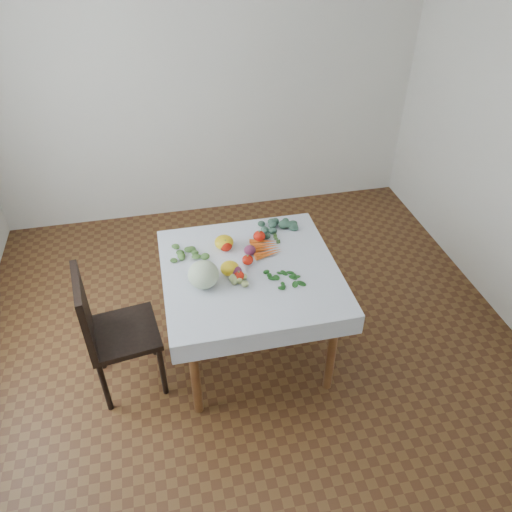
{
  "coord_description": "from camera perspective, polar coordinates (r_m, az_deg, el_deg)",
  "views": [
    {
      "loc": [
        -0.5,
        -2.45,
        2.8
      ],
      "look_at": [
        0.05,
        0.05,
        0.82
      ],
      "focal_mm": 35.0,
      "sensor_mm": 36.0,
      "label": 1
    }
  ],
  "objects": [
    {
      "name": "ground",
      "position": [
        3.75,
        -0.59,
        -10.52
      ],
      "size": [
        4.0,
        4.0,
        0.0
      ],
      "primitive_type": "plane",
      "color": "#57381B"
    },
    {
      "name": "back_wall",
      "position": [
        4.7,
        -6.03,
        19.63
      ],
      "size": [
        4.0,
        0.04,
        2.7
      ],
      "primitive_type": "cube",
      "color": "beige",
      "rests_on": "ground"
    },
    {
      "name": "table",
      "position": [
        3.29,
        -0.66,
        -2.91
      ],
      "size": [
        1.0,
        1.0,
        0.75
      ],
      "color": "brown",
      "rests_on": "ground"
    },
    {
      "name": "tablecloth",
      "position": [
        3.22,
        -0.67,
        -1.57
      ],
      "size": [
        1.12,
        1.12,
        0.01
      ],
      "primitive_type": "cube",
      "color": "white",
      "rests_on": "table"
    },
    {
      "name": "chair",
      "position": [
        3.27,
        -16.63,
        -7.81
      ],
      "size": [
        0.48,
        0.48,
        0.95
      ],
      "color": "black",
      "rests_on": "ground"
    },
    {
      "name": "cabbage",
      "position": [
        3.06,
        -6.03,
        -2.13
      ],
      "size": [
        0.24,
        0.24,
        0.17
      ],
      "primitive_type": "ellipsoid",
      "rotation": [
        0.0,
        0.0,
        -0.34
      ],
      "color": "beige",
      "rests_on": "tablecloth"
    },
    {
      "name": "tomato_a",
      "position": [
        3.37,
        -3.5,
        1.21
      ],
      "size": [
        0.1,
        0.1,
        0.08
      ],
      "primitive_type": "ellipsoid",
      "rotation": [
        0.0,
        0.0,
        -0.12
      ],
      "color": "red",
      "rests_on": "tablecloth"
    },
    {
      "name": "tomato_b",
      "position": [
        3.45,
        0.37,
        2.27
      ],
      "size": [
        0.09,
        0.09,
        0.07
      ],
      "primitive_type": "ellipsoid",
      "rotation": [
        0.0,
        0.0,
        0.01
      ],
      "color": "red",
      "rests_on": "tablecloth"
    },
    {
      "name": "tomato_c",
      "position": [
        3.25,
        -0.97,
        -0.45
      ],
      "size": [
        0.09,
        0.09,
        0.06
      ],
      "primitive_type": "ellipsoid",
      "rotation": [
        0.0,
        0.0,
        -0.2
      ],
      "color": "red",
      "rests_on": "tablecloth"
    },
    {
      "name": "tomato_d",
      "position": [
        3.13,
        -1.97,
        -2.29
      ],
      "size": [
        0.08,
        0.08,
        0.06
      ],
      "primitive_type": "ellipsoid",
      "rotation": [
        0.0,
        0.0,
        0.26
      ],
      "color": "red",
      "rests_on": "tablecloth"
    },
    {
      "name": "heirloom_back",
      "position": [
        3.39,
        -3.67,
        1.58
      ],
      "size": [
        0.14,
        0.14,
        0.09
      ],
      "primitive_type": "ellipsoid",
      "rotation": [
        0.0,
        0.0,
        0.05
      ],
      "color": "yellow",
      "rests_on": "tablecloth"
    },
    {
      "name": "heirloom_front",
      "position": [
        3.17,
        -3.02,
        -1.41
      ],
      "size": [
        0.14,
        0.14,
        0.09
      ],
      "primitive_type": "ellipsoid",
      "rotation": [
        0.0,
        0.0,
        0.17
      ],
      "color": "yellow",
      "rests_on": "tablecloth"
    },
    {
      "name": "onion_a",
      "position": [
        3.33,
        -0.71,
        0.68
      ],
      "size": [
        0.08,
        0.08,
        0.07
      ],
      "primitive_type": "ellipsoid",
      "rotation": [
        0.0,
        0.0,
        0.03
      ],
      "color": "#571835",
      "rests_on": "tablecloth"
    },
    {
      "name": "onion_b",
      "position": [
        3.15,
        -2.33,
        -1.79
      ],
      "size": [
        0.11,
        0.11,
        0.07
      ],
      "primitive_type": "ellipsoid",
      "rotation": [
        0.0,
        0.0,
        0.41
      ],
      "color": "#571835",
      "rests_on": "tablecloth"
    },
    {
      "name": "tomatillo_cluster",
      "position": [
        3.1,
        -1.6,
        -2.85
      ],
      "size": [
        0.15,
        0.09,
        0.04
      ],
      "color": "#C2CD76",
      "rests_on": "tablecloth"
    },
    {
      "name": "carrot_bunch",
      "position": [
        3.38,
        1.21,
        0.94
      ],
      "size": [
        0.2,
        0.23,
        0.03
      ],
      "color": "orange",
      "rests_on": "tablecloth"
    },
    {
      "name": "kale_bunch",
      "position": [
        3.56,
        2.15,
        3.1
      ],
      "size": [
        0.31,
        0.23,
        0.04
      ],
      "color": "#385C48",
      "rests_on": "tablecloth"
    },
    {
      "name": "basil_bunch",
      "position": [
        3.15,
        3.21,
        -2.62
      ],
      "size": [
        0.22,
        0.19,
        0.01
      ],
      "color": "#19511A",
      "rests_on": "tablecloth"
    },
    {
      "name": "dill_bunch",
      "position": [
        3.38,
        -7.72,
        0.51
      ],
      "size": [
        0.22,
        0.19,
        0.02
      ],
      "color": "#497636",
      "rests_on": "tablecloth"
    }
  ]
}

